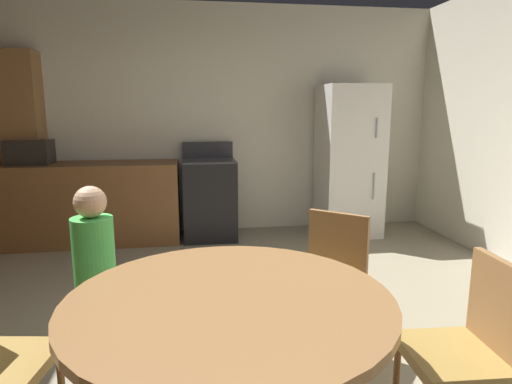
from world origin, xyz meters
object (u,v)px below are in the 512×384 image
refrigerator (349,161)px  chair_northeast (330,276)px  oven_range (210,198)px  person_child (96,278)px  chair_east (470,345)px  dining_table (230,332)px  microwave (30,152)px

refrigerator → chair_northeast: (-1.05, -2.56, -0.38)m
oven_range → chair_northeast: bearing=-77.0°
refrigerator → person_child: (-2.39, -2.59, -0.30)m
chair_east → dining_table: bearing=0.0°
microwave → person_child: 2.92m
microwave → chair_east: bearing=-50.2°
microwave → chair_east: 4.51m
oven_range → person_child: size_ratio=1.01×
oven_range → chair_northeast: 2.68m
oven_range → refrigerator: refrigerator is taller
dining_table → chair_east: chair_east is taller
refrigerator → person_child: bearing=-132.7°
chair_northeast → person_child: person_child is taller
refrigerator → chair_northeast: refrigerator is taller
dining_table → chair_east: 1.02m
chair_east → chair_northeast: 0.90m
refrigerator → chair_east: size_ratio=2.02×
chair_east → chair_northeast: bearing=-63.7°
refrigerator → person_child: size_ratio=1.61×
oven_range → microwave: (-1.91, -0.00, 0.56)m
person_child → refrigerator: bearing=95.4°
oven_range → refrigerator: 1.70m
refrigerator → person_child: 3.53m
chair_northeast → dining_table: bearing=0.0°
microwave → dining_table: bearing=-61.3°
microwave → chair_northeast: size_ratio=0.51×
dining_table → chair_northeast: size_ratio=1.49×
refrigerator → microwave: refrigerator is taller
chair_northeast → refrigerator: bearing=-161.5°
refrigerator → microwave: (-3.57, 0.05, 0.15)m
oven_range → dining_table: oven_range is taller
refrigerator → dining_table: refrigerator is taller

